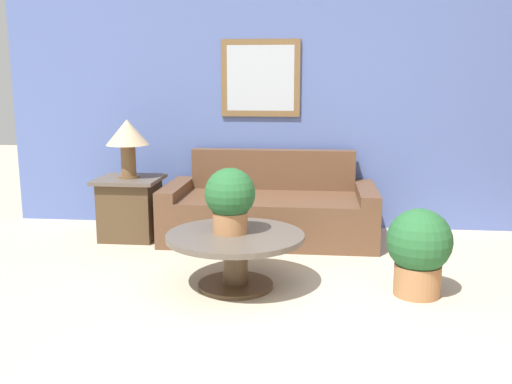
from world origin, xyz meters
name	(u,v)px	position (x,y,z in m)	size (l,w,h in m)	color
ground_plane	(343,366)	(0.00, 0.00, 0.00)	(20.00, 20.00, 0.00)	#BCAD93
wall_back	(332,102)	(-0.02, 3.05, 1.30)	(6.84, 0.09, 2.60)	#5166A8
couch_main	(270,211)	(-0.61, 2.52, 0.27)	(2.02, 0.96, 0.83)	brown
coffee_table	(235,248)	(-0.75, 1.14, 0.30)	(1.02, 1.02, 0.41)	#4C3823
side_table	(130,207)	(-1.96, 2.38, 0.30)	(0.60, 0.60, 0.60)	#4C3823
table_lamp	(127,137)	(-1.96, 2.38, 0.99)	(0.41, 0.41, 0.56)	brown
potted_plant_on_table	(230,198)	(-0.79, 1.16, 0.67)	(0.37, 0.37, 0.48)	#9E6B42
potted_plant_floor	(419,249)	(0.57, 1.11, 0.34)	(0.46, 0.46, 0.63)	#9E6B42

